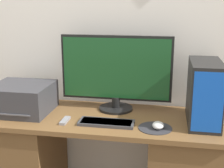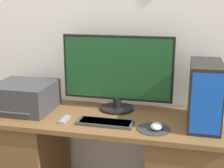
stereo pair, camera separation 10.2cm
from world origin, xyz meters
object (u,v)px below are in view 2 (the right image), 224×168
(mouse, at_px, (157,126))
(remote_control, at_px, (65,120))
(monitor, at_px, (117,71))
(keyboard, at_px, (105,122))
(computer_tower, at_px, (205,94))
(printer, at_px, (24,97))

(mouse, bearing_deg, remote_control, 179.23)
(remote_control, bearing_deg, mouse, -0.77)
(monitor, distance_m, keyboard, 0.37)
(monitor, distance_m, remote_control, 0.47)
(computer_tower, xyz_separation_m, printer, (-1.17, -0.01, -0.10))
(computer_tower, bearing_deg, mouse, -150.36)
(computer_tower, relative_size, remote_control, 3.26)
(printer, xyz_separation_m, remote_control, (0.34, -0.13, -0.08))
(monitor, bearing_deg, remote_control, -133.87)
(mouse, height_order, computer_tower, computer_tower)
(computer_tower, relative_size, printer, 1.02)
(mouse, xyz_separation_m, remote_control, (-0.57, 0.01, -0.01))
(monitor, xyz_separation_m, computer_tower, (0.56, -0.14, -0.08))
(monitor, relative_size, printer, 1.93)
(keyboard, height_order, mouse, mouse)
(monitor, xyz_separation_m, keyboard, (-0.01, -0.27, -0.26))
(keyboard, bearing_deg, monitor, 87.35)
(monitor, relative_size, mouse, 7.93)
(keyboard, bearing_deg, mouse, -3.02)
(keyboard, bearing_deg, computer_tower, 13.07)
(computer_tower, bearing_deg, keyboard, -166.93)
(keyboard, distance_m, remote_control, 0.26)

